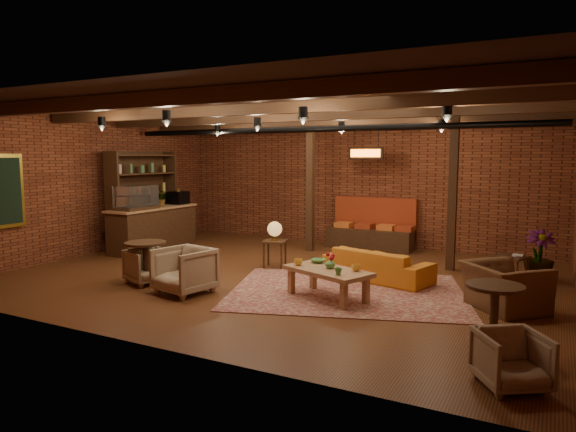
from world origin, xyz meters
The scene contains 28 objects.
floor centered at (0.00, 0.00, 0.00)m, with size 10.00×10.00×0.00m, color #3A240E.
ceiling centered at (0.00, 0.00, 3.20)m, with size 10.00×8.00×0.02m, color black.
wall_back centered at (0.00, 4.00, 1.60)m, with size 10.00×0.02×3.20m, color #5F2B1B.
wall_front centered at (0.00, -4.00, 1.60)m, with size 10.00×0.02×3.20m, color #5F2B1B.
wall_left centered at (-5.00, 0.00, 1.60)m, with size 0.02×8.00×3.20m, color #5F2B1B.
ceiling_beams centered at (0.00, 0.00, 3.08)m, with size 9.80×6.40×0.22m, color black, non-canonical shape.
ceiling_pipe centered at (0.00, 1.60, 2.85)m, with size 0.12×0.12×9.60m, color black.
post_left centered at (-0.60, 2.60, 1.60)m, with size 0.16×0.16×3.20m, color black.
post_right centered at (2.80, 2.00, 1.60)m, with size 0.16×0.16×3.20m, color black.
service_counter centered at (-4.10, 1.00, 0.80)m, with size 0.80×2.50×1.60m, color black, non-canonical shape.
plant_counter centered at (-4.00, 1.20, 1.22)m, with size 0.35×0.39×0.30m, color #337F33.
shelving_hutch centered at (-4.50, 1.10, 1.20)m, with size 0.52×2.00×2.40m, color black, non-canonical shape.
chalkboard_menu centered at (-4.93, -2.30, 1.60)m, with size 0.08×0.96×1.46m, color black.
banquette centered at (0.60, 3.55, 0.50)m, with size 2.10×0.70×1.00m, color #983419, non-canonical shape.
service_sign centered at (0.60, 3.10, 2.35)m, with size 0.86×0.06×0.30m, color orange.
ceiling_spotlights centered at (0.00, 0.00, 2.86)m, with size 6.40×4.40×0.28m, color black, non-canonical shape.
rug centered at (1.56, -0.54, 0.01)m, with size 3.85×2.94×0.01m, color maroon.
sofa centered at (1.77, 0.48, 0.29)m, with size 2.00×0.78×0.58m, color #BF691A.
coffee_table centered at (1.44, -1.08, 0.43)m, with size 1.58×1.18×0.74m.
side_table_lamp centered at (-0.44, 0.55, 0.73)m, with size 0.56×0.56×0.95m.
round_table_left centered at (-1.84, -1.69, 0.51)m, with size 0.73×0.73×0.76m.
armchair_a centered at (-1.84, -1.65, 0.34)m, with size 0.67×0.62×0.69m, color beige.
armchair_b centered at (-0.81, -1.89, 0.42)m, with size 0.82×0.77×0.85m, color beige.
armchair_right centered at (4.01, -0.44, 0.47)m, with size 1.07×0.69×0.93m, color brown.
side_table_book centered at (3.99, 1.27, 0.49)m, with size 0.62×0.62×0.55m.
round_table_right centered at (4.04, -2.16, 0.52)m, with size 0.67×0.67×0.78m.
armchair_far centered at (4.31, -3.19, 0.31)m, with size 0.60×0.57×0.62m, color beige.
plant_tall centered at (4.40, 1.81, 1.41)m, with size 1.58×1.58×2.83m, color #4C7F4C.
Camera 1 is at (4.62, -8.50, 2.28)m, focal length 32.00 mm.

